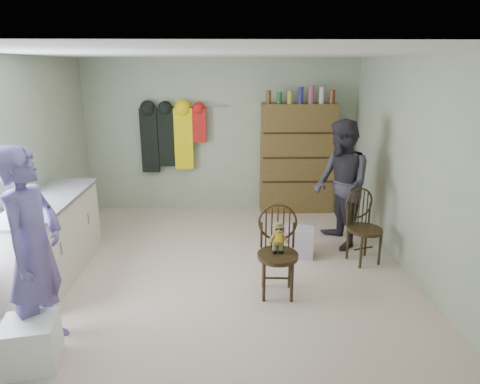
{
  "coord_description": "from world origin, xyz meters",
  "views": [
    {
      "loc": [
        0.13,
        -4.62,
        2.38
      ],
      "look_at": [
        0.25,
        0.2,
        0.95
      ],
      "focal_mm": 32.0,
      "sensor_mm": 36.0,
      "label": 1
    }
  ],
  "objects_px": {
    "counter": "(50,238)",
    "chair_far": "(363,223)",
    "dresser": "(297,158)",
    "chair_front": "(278,246)"
  },
  "relations": [
    {
      "from": "counter",
      "to": "chair_far",
      "type": "xyz_separation_m",
      "value": [
        3.73,
        0.32,
        0.03
      ]
    },
    {
      "from": "chair_far",
      "to": "dresser",
      "type": "distance_m",
      "value": 2.09
    },
    {
      "from": "chair_front",
      "to": "dresser",
      "type": "bearing_deg",
      "value": 80.82
    },
    {
      "from": "chair_front",
      "to": "dresser",
      "type": "relative_size",
      "value": 0.47
    },
    {
      "from": "counter",
      "to": "chair_far",
      "type": "distance_m",
      "value": 3.75
    },
    {
      "from": "counter",
      "to": "chair_front",
      "type": "distance_m",
      "value": 2.62
    },
    {
      "from": "chair_front",
      "to": "dresser",
      "type": "distance_m",
      "value": 2.84
    },
    {
      "from": "chair_far",
      "to": "dresser",
      "type": "bearing_deg",
      "value": 85.86
    },
    {
      "from": "chair_front",
      "to": "dresser",
      "type": "height_order",
      "value": "dresser"
    },
    {
      "from": "chair_far",
      "to": "chair_front",
      "type": "bearing_deg",
      "value": -165.26
    }
  ]
}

